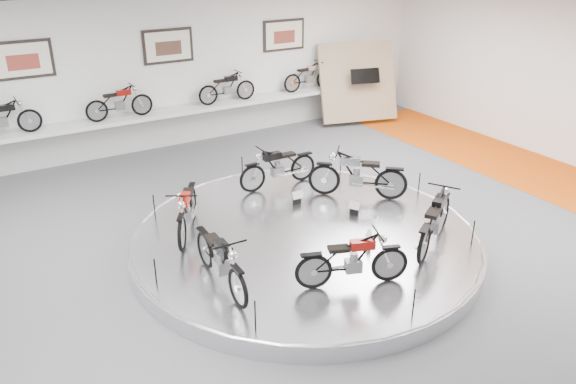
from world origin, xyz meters
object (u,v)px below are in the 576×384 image
bike_a (358,174)px  bike_b (278,166)px  bike_f (435,220)px  bike_d (220,259)px  bike_c (187,209)px  display_platform (305,240)px  shelf (177,112)px  bike_e (352,260)px

bike_a → bike_b: (-1.12, 1.34, -0.05)m
bike_f → bike_a: bearing=56.9°
bike_f → bike_d: bearing=137.4°
bike_b → bike_c: bearing=22.0°
bike_c → bike_f: (3.53, -2.66, 0.02)m
display_platform → bike_f: 2.37m
display_platform → bike_d: bearing=-159.5°
shelf → bike_c: size_ratio=6.86×
bike_b → bike_d: 3.94m
bike_c → display_platform: bearing=88.7°
bike_f → bike_c: bearing=112.0°
display_platform → bike_c: bearing=148.7°
shelf → bike_b: 4.35m
bike_b → bike_f: 3.79m
bike_c → bike_e: (1.54, -2.92, -0.02)m
bike_a → shelf: bearing=-31.0°
display_platform → bike_e: size_ratio=4.18×
shelf → bike_c: bike_c is taller
bike_b → bike_c: size_ratio=0.98×
shelf → bike_e: bike_e is taller
bike_e → bike_f: bike_f is taller
shelf → display_platform: bearing=-90.0°
bike_b → bike_d: bearing=47.2°
bike_a → bike_f: bike_a is taller
bike_c → bike_d: (-0.21, -1.89, -0.00)m
shelf → bike_a: bearing=-72.6°
bike_e → bike_f: size_ratio=0.91×
bike_d → bike_f: bearing=79.9°
bike_d → bike_e: bearing=60.9°
bike_e → bike_f: bearing=28.6°
shelf → bike_c: 5.60m
shelf → bike_f: (1.68, -7.93, -0.21)m
bike_e → display_platform: bearing=101.3°
shelf → bike_d: 7.46m
shelf → bike_d: (-2.05, -7.17, -0.23)m
shelf → bike_d: bearing=-106.0°
bike_e → bike_b: bearing=97.3°
bike_c → bike_e: size_ratio=1.05×
bike_a → bike_c: bike_a is taller
bike_a → bike_d: 4.12m
bike_b → shelf: bearing=-81.1°
bike_b → bike_e: (-0.95, -3.91, -0.01)m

